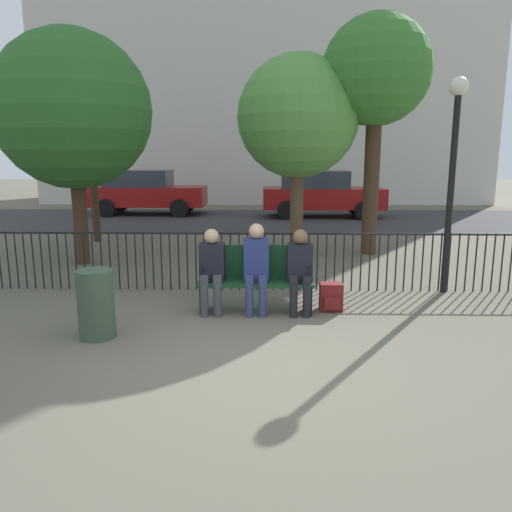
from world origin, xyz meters
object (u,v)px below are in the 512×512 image
object	(u,v)px
tree_1	(73,111)
trash_bin	(96,304)
park_bench	(256,277)
tree_3	(298,117)
seated_person_2	(300,267)
seated_person_0	(212,267)
parked_car_0	(145,191)
lamp_post	(454,151)
parked_car_1	(320,193)
seated_person_1	(256,264)
backpack	(331,297)
tree_0	(88,98)
tree_2	(376,74)

from	to	relation	value
tree_1	trash_bin	bearing A→B (deg)	-67.73
park_bench	tree_3	xyz separation A→B (m)	(0.81, 4.43, 2.47)
seated_person_2	tree_1	bearing A→B (deg)	142.86
seated_person_0	seated_person_2	bearing A→B (deg)	-0.01
parked_car_0	lamp_post	bearing A→B (deg)	-55.04
tree_3	lamp_post	size ratio (longest dim) A/B	1.30
parked_car_1	lamp_post	bearing A→B (deg)	-84.37
seated_person_1	backpack	bearing A→B (deg)	7.15
backpack	seated_person_1	bearing A→B (deg)	-172.85
seated_person_2	parked_car_0	world-z (taller)	parked_car_0
seated_person_0	tree_1	size ratio (longest dim) A/B	0.26
tree_0	parked_car_1	size ratio (longest dim) A/B	1.13
seated_person_2	tree_0	bearing A→B (deg)	129.65
parked_car_0	trash_bin	bearing A→B (deg)	-78.98
lamp_post	tree_1	bearing A→B (deg)	162.84
backpack	parked_car_0	distance (m)	12.72
tree_0	backpack	bearing A→B (deg)	-47.10
seated_person_1	seated_person_0	bearing A→B (deg)	-179.61
park_bench	lamp_post	world-z (taller)	lamp_post
backpack	tree_3	distance (m)	5.22
seated_person_1	trash_bin	distance (m)	2.16
tree_1	tree_2	distance (m)	6.17
park_bench	tree_3	world-z (taller)	tree_3
seated_person_1	tree_0	xyz separation A→B (m)	(-4.19, 5.78, 2.82)
seated_person_1	trash_bin	size ratio (longest dim) A/B	1.51
seated_person_0	tree_0	xyz separation A→B (m)	(-3.58, 5.78, 2.86)
seated_person_1	seated_person_2	world-z (taller)	seated_person_1
tree_1	trash_bin	size ratio (longest dim) A/B	5.42
tree_1	parked_car_0	xyz separation A→B (m)	(-0.75, 8.45, -2.15)
seated_person_0	parked_car_1	bearing A→B (deg)	76.64
seated_person_1	lamp_post	xyz separation A→B (m)	(2.98, 1.14, 1.52)
tree_1	tree_3	size ratio (longest dim) A/B	1.05
tree_3	lamp_post	xyz separation A→B (m)	(2.18, -3.41, -0.75)
tree_0	tree_1	xyz separation A→B (m)	(0.59, -2.60, -0.52)
seated_person_2	trash_bin	distance (m)	2.69
park_bench	seated_person_2	xyz separation A→B (m)	(0.60, -0.13, 0.17)
tree_3	seated_person_1	bearing A→B (deg)	-99.99
seated_person_0	trash_bin	bearing A→B (deg)	-142.63
lamp_post	parked_car_1	xyz separation A→B (m)	(-0.97, 9.87, -1.37)
seated_person_2	parked_car_1	size ratio (longest dim) A/B	0.28
lamp_post	trash_bin	bearing A→B (deg)	-156.42
tree_1	parked_car_0	size ratio (longest dim) A/B	1.07
park_bench	seated_person_1	xyz separation A→B (m)	(0.01, -0.12, 0.21)
seated_person_0	parked_car_0	xyz separation A→B (m)	(-3.74, 11.63, 0.18)
parked_car_1	seated_person_1	bearing A→B (deg)	-100.32
seated_person_2	lamp_post	bearing A→B (deg)	25.71
tree_0	tree_3	size ratio (longest dim) A/B	1.11
backpack	tree_0	size ratio (longest dim) A/B	0.08
tree_2	seated_person_2	bearing A→B (deg)	-112.57
tree_2	seated_person_0	bearing A→B (deg)	-124.74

